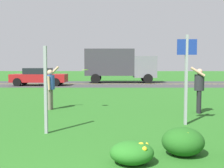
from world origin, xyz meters
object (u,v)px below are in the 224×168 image
at_px(sign_post_near_path, 46,90).
at_px(car_red_center_left, 39,77).
at_px(sign_post_by_roadside, 186,71).
at_px(person_thrower_blue_shirt, 50,86).
at_px(frisbee_lime, 85,70).
at_px(box_truck_gray, 119,64).
at_px(person_catcher_dark_shirt, 199,87).

xyz_separation_m(sign_post_near_path, car_red_center_left, (-4.54, 15.92, -0.36)).
relative_size(sign_post_by_roadside, person_thrower_blue_shirt, 1.53).
bearing_deg(frisbee_lime, box_truck_gray, 84.18).
relative_size(sign_post_by_roadside, person_catcher_dark_shirt, 1.55).
xyz_separation_m(frisbee_lime, car_red_center_left, (-5.12, 12.18, -0.80)).
bearing_deg(person_thrower_blue_shirt, car_red_center_left, 107.21).
xyz_separation_m(sign_post_near_path, frisbee_lime, (0.59, 3.75, 0.43)).
height_order(sign_post_near_path, person_catcher_dark_shirt, sign_post_near_path).
relative_size(sign_post_near_path, sign_post_by_roadside, 0.85).
xyz_separation_m(sign_post_by_roadside, person_catcher_dark_shirt, (0.97, 1.90, -0.61)).
bearing_deg(sign_post_by_roadside, sign_post_near_path, -164.78).
height_order(sign_post_near_path, frisbee_lime, sign_post_near_path).
bearing_deg(person_catcher_dark_shirt, frisbee_lime, 168.95).
relative_size(person_thrower_blue_shirt, car_red_center_left, 0.37).
distance_m(sign_post_by_roadside, car_red_center_left, 17.08).
bearing_deg(sign_post_near_path, car_red_center_left, 105.90).
bearing_deg(box_truck_gray, person_thrower_blue_shirt, -100.54).
relative_size(person_catcher_dark_shirt, frisbee_lime, 6.45).
relative_size(sign_post_by_roadside, car_red_center_left, 0.57).
height_order(sign_post_by_roadside, frisbee_lime, sign_post_by_roadside).
xyz_separation_m(sign_post_near_path, person_catcher_dark_shirt, (4.76, 2.93, -0.15)).
bearing_deg(frisbee_lime, sign_post_near_path, -98.93).
bearing_deg(sign_post_near_path, frisbee_lime, 81.07).
bearing_deg(sign_post_by_roadside, person_thrower_blue_shirt, 149.64).
bearing_deg(person_thrower_blue_shirt, sign_post_by_roadside, -30.36).
distance_m(sign_post_by_roadside, person_thrower_blue_shirt, 5.29).
distance_m(person_catcher_dark_shirt, car_red_center_left, 15.97).
xyz_separation_m(sign_post_by_roadside, person_thrower_blue_shirt, (-4.53, 2.65, -0.64)).
xyz_separation_m(person_catcher_dark_shirt, box_truck_gray, (-2.56, 16.53, 0.85)).
bearing_deg(sign_post_by_roadside, person_catcher_dark_shirt, 63.05).
height_order(sign_post_by_roadside, car_red_center_left, sign_post_by_roadside).
relative_size(sign_post_near_path, frisbee_lime, 8.51).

